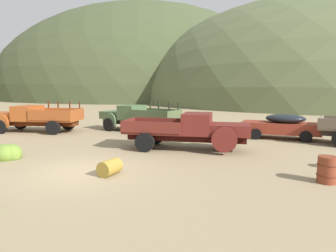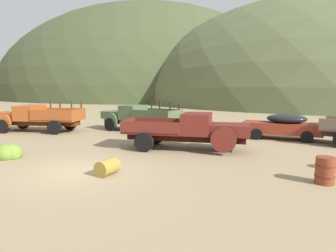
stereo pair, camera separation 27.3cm
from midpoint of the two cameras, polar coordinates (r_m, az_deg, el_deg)
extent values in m
plane|color=#998460|center=(11.67, -17.57, -8.60)|extent=(300.00, 300.00, 0.00)
ellipsoid|color=#424C2D|center=(92.85, -5.57, 5.67)|extent=(91.23, 77.78, 55.30)
ellipsoid|color=#56603D|center=(79.82, 24.20, 4.71)|extent=(78.54, 86.64, 46.00)
cube|color=#51220D|center=(22.92, -24.97, 0.59)|extent=(6.11, 1.93, 0.36)
cube|color=#A34C1E|center=(24.12, -29.52, 1.72)|extent=(2.16, 2.07, 0.55)
cylinder|color=#A34C1E|center=(24.87, -27.54, 1.18)|extent=(1.21, 0.36, 1.20)
cylinder|color=#A34C1E|center=(23.16, -30.51, 0.56)|extent=(1.21, 0.36, 1.20)
cube|color=#A34C1E|center=(23.16, -26.27, 2.34)|extent=(1.70, 2.26, 1.05)
cube|color=black|center=(23.49, -27.59, 2.84)|extent=(0.32, 1.74, 0.59)
cube|color=#97471E|center=(22.06, -21.37, 1.17)|extent=(3.34, 2.60, 0.12)
cube|color=#97471E|center=(22.97, -20.15, 2.49)|extent=(3.03, 0.57, 0.70)
cube|color=#97471E|center=(21.09, -22.80, 1.94)|extent=(3.03, 0.57, 0.70)
cube|color=#97471E|center=(21.37, -17.97, 2.23)|extent=(0.43, 2.15, 0.70)
cube|color=#51220D|center=(22.40, -17.43, 4.03)|extent=(0.09, 0.09, 0.50)
cube|color=#51220D|center=(22.73, -19.19, 4.00)|extent=(0.09, 0.09, 0.50)
cube|color=#51220D|center=(23.15, -21.22, 3.96)|extent=(0.09, 0.09, 0.50)
cube|color=#51220D|center=(23.51, -22.87, 3.93)|extent=(0.09, 0.09, 0.50)
cylinder|color=black|center=(24.95, -27.43, 0.55)|extent=(0.99, 0.42, 0.96)
cylinder|color=black|center=(23.14, -30.55, -0.14)|extent=(0.99, 0.42, 0.96)
cylinder|color=black|center=(22.98, -19.44, 0.44)|extent=(0.99, 0.42, 0.96)
cylinder|color=black|center=(21.01, -22.14, -0.33)|extent=(0.99, 0.42, 0.96)
cube|color=#232B1B|center=(21.11, -6.26, 0.72)|extent=(5.89, 2.38, 0.36)
cube|color=#47603D|center=(22.42, -10.69, 2.21)|extent=(2.20, 2.03, 0.55)
cube|color=#B7B2A8|center=(23.00, -12.30, 2.23)|extent=(0.36, 1.09, 0.44)
cylinder|color=#47603D|center=(23.02, -8.63, 1.51)|extent=(1.21, 0.48, 1.20)
cylinder|color=#47603D|center=(21.59, -11.85, 1.02)|extent=(1.21, 0.48, 1.20)
cube|color=#47603D|center=(21.37, -7.48, 2.69)|extent=(1.79, 2.14, 1.05)
cube|color=black|center=(21.74, -8.76, 3.30)|extent=(0.45, 1.53, 0.59)
cube|color=#495735|center=(20.16, -2.64, 1.12)|extent=(3.36, 2.63, 0.12)
cube|color=#495735|center=(20.93, -1.18, 2.49)|extent=(2.88, 0.86, 0.70)
cube|color=#495735|center=(19.32, -4.22, 2.04)|extent=(2.88, 0.86, 0.70)
cube|color=#495735|center=(19.38, 0.86, 2.08)|extent=(0.59, 1.89, 0.70)
cube|color=#232B1B|center=(20.28, 1.66, 4.03)|extent=(0.10, 0.10, 0.50)
cube|color=#232B1B|center=(20.65, -0.14, 4.10)|extent=(0.10, 0.10, 0.50)
cube|color=#232B1B|center=(21.12, -2.21, 4.17)|extent=(0.10, 0.10, 0.50)
cube|color=#232B1B|center=(21.53, -3.87, 4.23)|extent=(0.10, 0.10, 0.50)
cylinder|color=black|center=(21.58, -11.92, 0.27)|extent=(1.00, 0.52, 0.96)
cylinder|color=black|center=(20.92, -0.55, 0.21)|extent=(1.00, 0.52, 0.96)
cylinder|color=black|center=(19.25, -3.66, -0.46)|extent=(1.00, 0.52, 0.96)
cube|color=black|center=(14.89, 3.04, -2.16)|extent=(6.08, 1.28, 0.36)
cube|color=maroon|center=(14.62, 11.69, -0.68)|extent=(2.00, 1.75, 0.55)
cube|color=#B7B2A8|center=(14.64, 15.17, -0.89)|extent=(0.15, 1.13, 0.44)
cylinder|color=maroon|center=(13.72, 10.52, -2.69)|extent=(1.21, 0.25, 1.20)
cylinder|color=maroon|center=(15.64, 10.78, -1.43)|extent=(1.21, 0.25, 1.20)
cube|color=maroon|center=(14.70, 5.26, 0.48)|extent=(1.51, 1.96, 1.05)
cube|color=black|center=(14.61, 7.72, 1.22)|extent=(0.14, 1.60, 0.59)
cube|color=maroon|center=(15.20, -3.11, -1.03)|extent=(3.16, 2.14, 0.12)
cube|color=maroon|center=(14.22, -4.18, -0.29)|extent=(3.05, 0.28, 0.55)
cube|color=maroon|center=(16.10, -2.17, 0.66)|extent=(3.05, 0.28, 0.55)
cube|color=maroon|center=(15.61, -8.29, 0.37)|extent=(0.22, 1.97, 0.55)
cylinder|color=black|center=(15.74, 10.76, -2.41)|extent=(0.97, 0.34, 0.96)
cylinder|color=black|center=(14.38, -5.17, -3.26)|extent=(0.97, 0.34, 0.96)
cylinder|color=black|center=(16.31, -2.99, -1.93)|extent=(0.97, 0.34, 0.96)
cube|color=maroon|center=(19.28, 20.93, -0.34)|extent=(4.64, 2.08, 0.68)
ellipsoid|color=black|center=(19.22, 21.83, 1.39)|extent=(2.47, 1.70, 0.57)
ellipsoid|color=maroon|center=(19.37, 14.93, 0.14)|extent=(1.10, 1.45, 0.61)
cylinder|color=black|center=(20.22, 16.92, -0.79)|extent=(0.69, 0.26, 0.68)
cylinder|color=black|center=(18.53, 16.56, -1.52)|extent=(0.69, 0.26, 0.68)
cylinder|color=black|center=(20.24, 24.84, -1.16)|extent=(0.69, 0.26, 0.68)
cylinder|color=black|center=(18.55, 25.21, -1.93)|extent=(0.69, 0.26, 0.68)
cube|color=#746354|center=(18.84, 27.62, 0.81)|extent=(0.73, 2.01, 0.55)
cylinder|color=brown|center=(11.08, 28.34, -7.61)|extent=(0.62, 0.62, 0.91)
torus|color=#552315|center=(11.03, 28.40, -6.70)|extent=(0.66, 0.66, 0.03)
torus|color=#552315|center=(11.13, 28.28, -8.52)|extent=(0.66, 0.66, 0.03)
cylinder|color=olive|center=(10.88, -12.13, -8.00)|extent=(0.73, 0.93, 0.58)
ellipsoid|color=#3D702D|center=(17.38, 2.67, -2.22)|extent=(0.88, 0.80, 0.78)
ellipsoid|color=#3D702D|center=(17.40, 1.75, -2.08)|extent=(0.83, 0.75, 0.91)
ellipsoid|color=#3D702D|center=(17.23, 2.53, -2.33)|extent=(0.88, 0.79, 0.76)
ellipsoid|color=olive|center=(14.87, -29.11, -4.78)|extent=(1.00, 0.90, 0.87)
ellipsoid|color=olive|center=(14.89, -29.95, -4.81)|extent=(1.08, 0.97, 0.89)
ellipsoid|color=olive|center=(14.77, -28.76, -5.27)|extent=(0.69, 0.62, 0.49)
camera|label=1|loc=(0.14, -90.48, -0.06)|focal=30.82mm
camera|label=2|loc=(0.14, 89.52, 0.06)|focal=30.82mm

